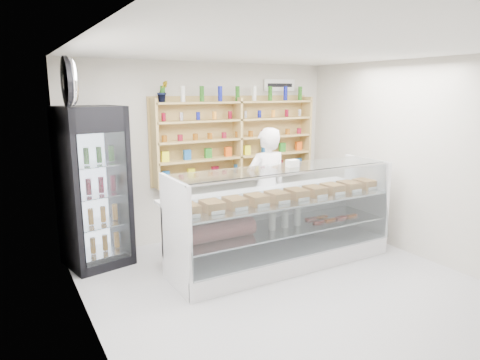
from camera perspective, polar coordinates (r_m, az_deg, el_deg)
room at (r=4.82m, az=8.21°, el=0.22°), size 5.00×5.00×5.00m
display_counter at (r=5.97m, az=5.55°, el=-7.68°), size 3.14×0.94×1.37m
shop_worker at (r=6.47m, az=3.55°, el=-1.09°), size 0.68×0.45×1.83m
drinks_cooler at (r=6.08m, az=-18.98°, el=-0.90°), size 0.92×0.90×2.17m
wall_shelving at (r=7.00m, az=-0.32°, el=5.55°), size 2.84×0.28×1.33m
potted_plant at (r=6.43m, az=-10.28°, el=11.55°), size 0.19×0.16×0.31m
security_mirror at (r=4.97m, az=-21.60°, el=12.05°), size 0.15×0.50×0.50m
wall_sign at (r=7.54m, az=5.28°, el=12.47°), size 0.62×0.03×0.20m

